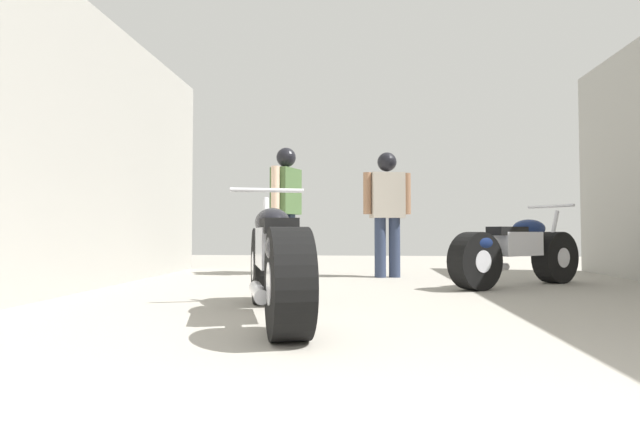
# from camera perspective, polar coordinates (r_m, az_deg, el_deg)

# --- Properties ---
(ground_plane) EXTENTS (16.05, 16.05, 0.00)m
(ground_plane) POSITION_cam_1_polar(r_m,az_deg,el_deg) (4.14, 8.86, -10.45)
(ground_plane) COLOR #9E998E
(garage_partition_left) EXTENTS (0.08, 7.35, 2.93)m
(garage_partition_left) POSITION_cam_1_polar(r_m,az_deg,el_deg) (5.02, -29.28, 8.04)
(garage_partition_left) COLOR #A3A099
(garage_partition_left) RESTS_ON ground_plane
(motorcycle_maroon_cruiser) EXTENTS (0.86, 2.02, 0.96)m
(motorcycle_maroon_cruiser) POSITION_cam_1_polar(r_m,az_deg,el_deg) (3.40, -5.18, -5.57)
(motorcycle_maroon_cruiser) COLOR black
(motorcycle_maroon_cruiser) RESTS_ON ground_plane
(motorcycle_black_naked) EXTENTS (1.69, 1.31, 0.91)m
(motorcycle_black_naked) POSITION_cam_1_polar(r_m,az_deg,el_deg) (5.77, 21.69, -4.22)
(motorcycle_black_naked) COLOR black
(motorcycle_black_naked) RESTS_ON ground_plane
(mechanic_in_blue) EXTENTS (0.40, 0.69, 1.77)m
(mechanic_in_blue) POSITION_cam_1_polar(r_m,az_deg,el_deg) (6.88, -3.96, 1.72)
(mechanic_in_blue) COLOR #2D3851
(mechanic_in_blue) RESTS_ON ground_plane
(mechanic_with_helmet) EXTENTS (0.65, 0.32, 1.64)m
(mechanic_with_helmet) POSITION_cam_1_polar(r_m,az_deg,el_deg) (6.50, 7.79, 1.25)
(mechanic_with_helmet) COLOR #2D3851
(mechanic_with_helmet) RESTS_ON ground_plane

